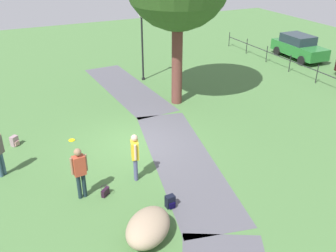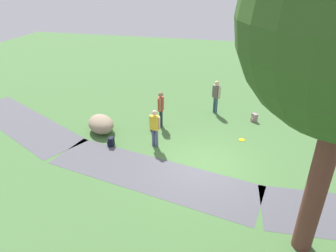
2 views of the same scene
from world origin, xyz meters
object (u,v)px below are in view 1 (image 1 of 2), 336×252
lamp_post (142,40)px  parked_wagon_silver (299,47)px  frisbee_on_grass (72,140)px  lawn_boulder (148,227)px  man_near_boulder (135,154)px  handbag_on_grass (105,192)px  backpack_by_boulder (170,202)px  spare_backpack_on_lawn (15,141)px  woman_with_handbag (80,170)px

lamp_post → parked_wagon_silver: size_ratio=0.94×
frisbee_on_grass → lawn_boulder: bearing=6.3°
lamp_post → frisbee_on_grass: size_ratio=14.60×
man_near_boulder → handbag_on_grass: bearing=-69.4°
backpack_by_boulder → lawn_boulder: bearing=-49.1°
lamp_post → spare_backpack_on_lawn: 9.18m
lawn_boulder → man_near_boulder: bearing=166.0°
man_near_boulder → frisbee_on_grass: (-3.61, -1.41, -0.97)m
lawn_boulder → handbag_on_grass: bearing=-167.7°
spare_backpack_on_lawn → frisbee_on_grass: bearing=75.7°
woman_with_handbag → frisbee_on_grass: bearing=173.1°
parked_wagon_silver → woman_with_handbag: bearing=-62.0°
lamp_post → man_near_boulder: 10.02m
lamp_post → parked_wagon_silver: 11.10m
lamp_post → spare_backpack_on_lawn: (4.98, -7.41, -2.12)m
backpack_by_boulder → frisbee_on_grass: size_ratio=1.55×
lamp_post → backpack_by_boulder: bearing=-17.6°
backpack_by_boulder → spare_backpack_on_lawn: size_ratio=1.00×
man_near_boulder → backpack_by_boulder: size_ratio=4.22×
woman_with_handbag → man_near_boulder: (-0.23, 1.88, -0.05)m
lawn_boulder → backpack_by_boulder: size_ratio=4.78×
man_near_boulder → backpack_by_boulder: 2.05m
lamp_post → backpack_by_boulder: (10.98, -3.48, -2.12)m
lamp_post → handbag_on_grass: (9.59, -5.10, -2.17)m
lawn_boulder → parked_wagon_silver: (-11.48, 15.57, 0.42)m
backpack_by_boulder → spare_backpack_on_lawn: bearing=-146.8°
lamp_post → backpack_by_boulder: size_ratio=9.42×
handbag_on_grass → parked_wagon_silver: bearing=119.6°
woman_with_handbag → man_near_boulder: woman_with_handbag is taller
lamp_post → parked_wagon_silver: bearing=87.6°
lawn_boulder → parked_wagon_silver: bearing=126.4°
frisbee_on_grass → backpack_by_boulder: bearing=18.5°
lamp_post → man_near_boulder: bearing=-23.1°
handbag_on_grass → spare_backpack_on_lawn: 5.15m
man_near_boulder → spare_backpack_on_lawn: man_near_boulder is taller
lamp_post → lawn_boulder: 12.94m
lawn_boulder → frisbee_on_grass: (-6.42, -0.71, -0.38)m
backpack_by_boulder → parked_wagon_silver: bearing=126.0°
backpack_by_boulder → man_near_boulder: bearing=-167.3°
lawn_boulder → spare_backpack_on_lawn: 7.51m
backpack_by_boulder → parked_wagon_silver: parked_wagon_silver is taller
woman_with_handbag → man_near_boulder: bearing=97.1°
spare_backpack_on_lawn → frisbee_on_grass: spare_backpack_on_lawn is taller
spare_backpack_on_lawn → parked_wagon_silver: size_ratio=0.10×
man_near_boulder → parked_wagon_silver: man_near_boulder is taller
backpack_by_boulder → spare_backpack_on_lawn: same height
man_near_boulder → frisbee_on_grass: bearing=-158.7°
lawn_boulder → spare_backpack_on_lawn: size_ratio=4.78×
handbag_on_grass → backpack_by_boulder: size_ratio=0.96×
backpack_by_boulder → frisbee_on_grass: backpack_by_boulder is taller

